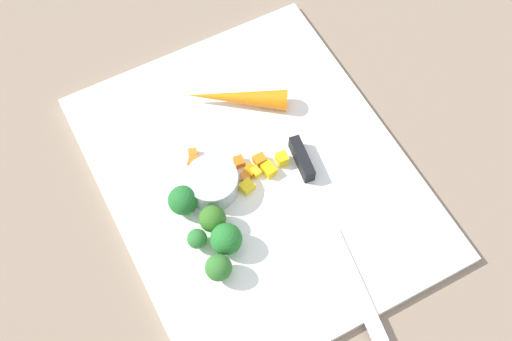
{
  "coord_description": "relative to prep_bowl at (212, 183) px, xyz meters",
  "views": [
    {
      "loc": [
        0.38,
        -0.2,
        0.82
      ],
      "look_at": [
        0.0,
        0.0,
        0.02
      ],
      "focal_mm": 46.66,
      "sensor_mm": 36.0,
      "label": 1
    }
  ],
  "objects": [
    {
      "name": "ground_plane",
      "position": [
        0.01,
        0.06,
        -0.03
      ],
      "size": [
        4.0,
        4.0,
        0.0
      ],
      "primitive_type": "plane",
      "color": "gray"
    },
    {
      "name": "carrot_dice_5",
      "position": [
        0.01,
        0.05,
        -0.01
      ],
      "size": [
        0.02,
        0.02,
        0.01
      ],
      "primitive_type": "cube",
      "rotation": [
        0.0,
        0.0,
        2.81
      ],
      "color": "orange",
      "rests_on": "cutting_board"
    },
    {
      "name": "pepper_dice_1",
      "position": [
        0.01,
        0.06,
        -0.01
      ],
      "size": [
        0.02,
        0.01,
        0.01
      ],
      "primitive_type": "cube",
      "rotation": [
        0.0,
        0.0,
        0.17
      ],
      "color": "yellow",
      "rests_on": "cutting_board"
    },
    {
      "name": "carrot_dice_4",
      "position": [
        -0.05,
        -0.01,
        -0.01
      ],
      "size": [
        0.02,
        0.02,
        0.01
      ],
      "primitive_type": "cube",
      "rotation": [
        0.0,
        0.0,
        0.89
      ],
      "color": "orange",
      "rests_on": "cutting_board"
    },
    {
      "name": "broccoli_floret_1",
      "position": [
        0.06,
        -0.05,
        0.0
      ],
      "size": [
        0.03,
        0.03,
        0.03
      ],
      "color": "#8FBB69",
      "rests_on": "cutting_board"
    },
    {
      "name": "chef_knife",
      "position": [
        0.08,
        0.12,
        -0.01
      ],
      "size": [
        0.3,
        0.06,
        0.02
      ],
      "rotation": [
        0.0,
        0.0,
        6.14
      ],
      "color": "silver",
      "rests_on": "cutting_board"
    },
    {
      "name": "broccoli_floret_4",
      "position": [
        0.05,
        -0.02,
        0.01
      ],
      "size": [
        0.04,
        0.04,
        0.04
      ],
      "color": "#98B563",
      "rests_on": "cutting_board"
    },
    {
      "name": "broccoli_floret_0",
      "position": [
        0.01,
        -0.05,
        0.0
      ],
      "size": [
        0.04,
        0.04,
        0.04
      ],
      "color": "#8DB257",
      "rests_on": "cutting_board"
    },
    {
      "name": "broccoli_floret_2",
      "position": [
        0.11,
        -0.05,
        0.01
      ],
      "size": [
        0.03,
        0.03,
        0.04
      ],
      "color": "#7FB860",
      "rests_on": "cutting_board"
    },
    {
      "name": "pepper_dice_3",
      "position": [
        0.01,
        0.08,
        -0.01
      ],
      "size": [
        0.02,
        0.02,
        0.01
      ],
      "primitive_type": "cube",
      "rotation": [
        0.0,
        0.0,
        0.16
      ],
      "color": "yellow",
      "rests_on": "cutting_board"
    },
    {
      "name": "carrot_dice_1",
      "position": [
        0.0,
        0.06,
        -0.01
      ],
      "size": [
        0.02,
        0.02,
        0.01
      ],
      "primitive_type": "cube",
      "rotation": [
        0.0,
        0.0,
        2.14
      ],
      "color": "orange",
      "rests_on": "cutting_board"
    },
    {
      "name": "cutting_board",
      "position": [
        0.01,
        0.06,
        -0.02
      ],
      "size": [
        0.49,
        0.4,
        0.01
      ],
      "primitive_type": "cube",
      "color": "white",
      "rests_on": "ground_plane"
    },
    {
      "name": "whole_carrot",
      "position": [
        -0.11,
        0.09,
        -0.0
      ],
      "size": [
        0.1,
        0.14,
        0.03
      ],
      "primitive_type": "cone",
      "rotation": [
        1.57,
        0.0,
        5.74
      ],
      "color": "orange",
      "rests_on": "cutting_board"
    },
    {
      "name": "broccoli_floret_3",
      "position": [
        0.08,
        -0.02,
        0.01
      ],
      "size": [
        0.04,
        0.04,
        0.04
      ],
      "color": "#80BF5B",
      "rests_on": "cutting_board"
    },
    {
      "name": "prep_bowl",
      "position": [
        0.0,
        0.0,
        0.0
      ],
      "size": [
        0.07,
        0.07,
        0.03
      ],
      "primitive_type": "cylinder",
      "color": "#B2BBBA",
      "rests_on": "cutting_board"
    },
    {
      "name": "pepper_dice_0",
      "position": [
        0.02,
        0.04,
        -0.01
      ],
      "size": [
        0.02,
        0.02,
        0.01
      ],
      "primitive_type": "cube",
      "rotation": [
        0.0,
        0.0,
        1.83
      ],
      "color": "yellow",
      "rests_on": "cutting_board"
    },
    {
      "name": "carrot_dice_0",
      "position": [
        -0.02,
        0.05,
        -0.01
      ],
      "size": [
        0.02,
        0.01,
        0.01
      ],
      "primitive_type": "cube",
      "rotation": [
        0.0,
        0.0,
        3.03
      ],
      "color": "orange",
      "rests_on": "cutting_board"
    },
    {
      "name": "carrot_dice_3",
      "position": [
        -0.01,
        0.08,
        -0.01
      ],
      "size": [
        0.01,
        0.02,
        0.01
      ],
      "primitive_type": "cube",
      "rotation": [
        0.0,
        0.0,
        0.02
      ],
      "color": "orange",
      "rests_on": "cutting_board"
    },
    {
      "name": "carrot_dice_2",
      "position": [
        -0.06,
        -0.0,
        -0.01
      ],
      "size": [
        0.01,
        0.02,
        0.01
      ],
      "primitive_type": "cube",
      "rotation": [
        0.0,
        0.0,
        1.21
      ],
      "color": "orange",
      "rests_on": "cutting_board"
    },
    {
      "name": "pepper_dice_2",
      "position": [
        0.0,
        0.1,
        -0.01
      ],
      "size": [
        0.02,
        0.02,
        0.02
      ],
      "primitive_type": "cube",
      "rotation": [
        0.0,
        0.0,
        1.48
      ],
      "color": "yellow",
      "rests_on": "cutting_board"
    }
  ]
}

